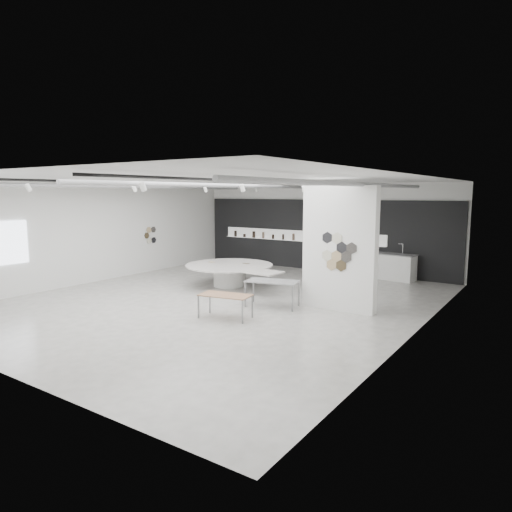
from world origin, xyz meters
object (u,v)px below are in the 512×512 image
Objects in this scene: sample_table_wood at (225,296)px; sample_table_stone at (272,283)px; partition_column at (339,249)px; display_island at (230,272)px; kitchen_counter at (392,267)px.

sample_table_stone reaches higher than sample_table_wood.
partition_column is 0.86× the size of display_island.
display_island is 2.21× the size of kitchen_counter.
display_island reaches higher than sample_table_wood.
kitchen_counter reaches higher than display_island.
partition_column is 2.40× the size of sample_table_wood.
partition_column is 5.68m from kitchen_counter.
partition_column reaches higher than sample_table_wood.
sample_table_wood is at bearing -130.12° from partition_column.
partition_column is 2.22m from sample_table_stone.
sample_table_stone is (-1.78, -0.79, -1.07)m from partition_column.
display_island is 6.44m from kitchen_counter.
partition_column is at bearing -80.79° from kitchen_counter.
kitchen_counter reaches higher than sample_table_wood.
sample_table_wood is 0.79× the size of kitchen_counter.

